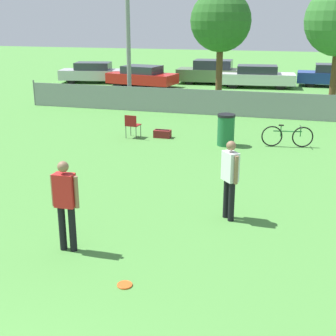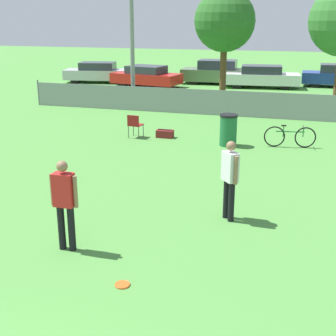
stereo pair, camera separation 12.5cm
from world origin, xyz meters
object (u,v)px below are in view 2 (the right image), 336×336
folding_chair_sideline (135,124)px  parked_car_white (261,77)px  player_receiver_white (230,176)px  trash_bin (228,130)px  gear_bag_sideline (165,134)px  parked_car_olive (217,72)px  frisbee_disc (122,285)px  parked_car_silver (98,72)px  tree_near_pole (225,21)px  bicycle_sideline (290,137)px  player_defender_red (64,200)px  parked_car_red (146,76)px

folding_chair_sideline → parked_car_white: parked_car_white is taller
player_receiver_white → trash_bin: player_receiver_white is taller
folding_chair_sideline → gear_bag_sideline: 1.12m
parked_car_olive → gear_bag_sideline: bearing=-89.5°
frisbee_disc → parked_car_silver: bearing=115.7°
trash_bin → gear_bag_sideline: (-2.33, 0.44, -0.40)m
parked_car_white → parked_car_silver: bearing=177.7°
frisbee_disc → folding_chair_sideline: folding_chair_sideline is taller
folding_chair_sideline → trash_bin: size_ratio=0.79×
tree_near_pole → player_receiver_white: (2.75, -14.16, -2.91)m
folding_chair_sideline → parked_car_olive: 14.76m
gear_bag_sideline → parked_car_silver: (-8.52, 12.82, 0.51)m
player_receiver_white → trash_bin: 6.05m
frisbee_disc → parked_car_white: bearing=90.6°
player_receiver_white → folding_chair_sideline: 7.45m
bicycle_sideline → parked_car_silver: parked_car_silver is taller
tree_near_pole → parked_car_white: (1.33, 5.71, -3.23)m
player_defender_red → frisbee_disc: 1.92m
gear_bag_sideline → bicycle_sideline: bearing=-0.9°
gear_bag_sideline → parked_car_silver: bearing=123.6°
folding_chair_sideline → player_receiver_white: bearing=131.1°
trash_bin → bicycle_sideline: bearing=10.6°
folding_chair_sideline → frisbee_disc: bearing=114.5°
frisbee_disc → parked_car_olive: parked_car_olive is taller
player_receiver_white → parked_car_red: 20.06m
folding_chair_sideline → parked_car_red: 12.86m
gear_bag_sideline → parked_car_olive: parked_car_olive is taller
player_receiver_white → parked_car_olive: bearing=150.5°
tree_near_pole → parked_car_silver: bearing=151.1°
parked_car_white → player_receiver_white: bearing=-91.9°
trash_bin → parked_car_olive: (-3.25, 14.84, 0.19)m
frisbee_disc → trash_bin: 9.01m
bicycle_sideline → gear_bag_sideline: bicycle_sideline is taller
parked_car_red → parked_car_white: 6.99m
folding_chair_sideline → parked_car_white: size_ratio=0.18×
parked_car_red → parked_car_olive: (3.94, 2.49, 0.09)m
player_defender_red → parked_car_red: 21.25m
player_receiver_white → parked_car_silver: (-11.89, 19.20, -0.33)m
gear_bag_sideline → player_receiver_white: bearing=-62.2°
tree_near_pole → trash_bin: bearing=-78.2°
folding_chair_sideline → parked_car_silver: (-7.52, 13.18, 0.15)m
parked_car_silver → folding_chair_sideline: bearing=-72.1°
trash_bin → parked_car_white: size_ratio=0.23×
frisbee_disc → trash_bin: (0.15, 8.99, 0.52)m
bicycle_sideline → parked_car_red: bearing=118.0°
tree_near_pole → parked_car_olive: tree_near_pole is taller
gear_bag_sideline → parked_car_silver: 15.40m
bicycle_sideline → parked_car_red: 15.09m
folding_chair_sideline → parked_car_silver: parked_car_silver is taller
frisbee_disc → parked_car_red: parked_car_red is taller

